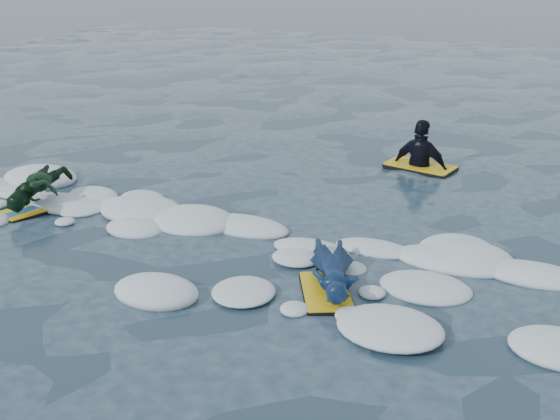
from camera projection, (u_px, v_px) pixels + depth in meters
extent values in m
plane|color=#19263E|center=(154.00, 274.00, 8.15)|extent=(120.00, 120.00, 0.00)
cube|color=black|center=(326.00, 293.00, 7.64)|extent=(0.88, 1.07, 0.05)
cube|color=yellow|center=(326.00, 291.00, 7.63)|extent=(0.86, 1.04, 0.02)
imported|color=navy|center=(334.00, 270.00, 7.79)|extent=(1.02, 1.50, 0.34)
cube|color=black|center=(32.00, 211.00, 9.93)|extent=(0.74, 0.98, 0.04)
cube|color=yellow|center=(32.00, 209.00, 9.92)|extent=(0.71, 0.96, 0.02)
cube|color=#1758AF|center=(32.00, 208.00, 9.92)|extent=(0.42, 0.84, 0.01)
imported|color=#0F3815|center=(40.00, 190.00, 10.01)|extent=(0.87, 1.41, 0.50)
cube|color=black|center=(420.00, 167.00, 11.76)|extent=(1.25, 0.86, 0.06)
cube|color=yellow|center=(420.00, 165.00, 11.75)|extent=(1.22, 0.83, 0.02)
imported|color=black|center=(420.00, 170.00, 11.77)|extent=(1.05, 0.58, 1.70)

